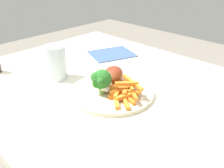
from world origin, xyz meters
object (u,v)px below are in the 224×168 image
object	(u,v)px
chicken_drumstick_far	(114,78)
broccoli_floret_middle	(101,79)
broccoli_floret_front	(101,81)
water_glass	(56,62)
dining_table	(112,117)
carrot_fries_pile	(125,91)
dinner_plate	(112,92)
fork	(167,68)
chicken_drumstick_near	(112,75)

from	to	relation	value
chicken_drumstick_far	broccoli_floret_middle	bearing A→B (deg)	-78.88
broccoli_floret_front	water_glass	size ratio (longest dim) A/B	0.58
dining_table	carrot_fries_pile	size ratio (longest dim) A/B	7.59
dinner_plate	fork	bearing A→B (deg)	86.90
carrot_fries_pile	fork	distance (m)	0.27
carrot_fries_pile	chicken_drumstick_far	distance (m)	0.07
chicken_drumstick_near	water_glass	world-z (taller)	water_glass
broccoli_floret_middle	chicken_drumstick_far	distance (m)	0.07
chicken_drumstick_far	fork	distance (m)	0.24
carrot_fries_pile	chicken_drumstick_near	bearing A→B (deg)	156.85
broccoli_floret_middle	broccoli_floret_front	bearing A→B (deg)	133.60
broccoli_floret_front	carrot_fries_pile	distance (m)	0.07
broccoli_floret_front	chicken_drumstick_far	world-z (taller)	broccoli_floret_front
broccoli_floret_front	chicken_drumstick_far	distance (m)	0.06
broccoli_floret_front	fork	size ratio (longest dim) A/B	0.33
chicken_drumstick_far	water_glass	bearing A→B (deg)	-156.48
dining_table	broccoli_floret_front	world-z (taller)	broccoli_floret_front
dinner_plate	broccoli_floret_front	size ratio (longest dim) A/B	3.84
dining_table	chicken_drumstick_near	xyz separation A→B (m)	(0.01, -0.01, 0.16)
broccoli_floret_front	chicken_drumstick_near	size ratio (longest dim) A/B	0.49
broccoli_floret_front	carrot_fries_pile	xyz separation A→B (m)	(0.06, 0.03, -0.02)
dining_table	dinner_plate	size ratio (longest dim) A/B	3.98
fork	chicken_drumstick_far	bearing A→B (deg)	88.62
dining_table	water_glass	world-z (taller)	water_glass
fork	water_glass	size ratio (longest dim) A/B	1.72
water_glass	chicken_drumstick_near	bearing A→B (deg)	27.46
fork	carrot_fries_pile	bearing A→B (deg)	103.75
carrot_fries_pile	fork	size ratio (longest dim) A/B	0.67
dinner_plate	fork	distance (m)	0.27
carrot_fries_pile	chicken_drumstick_far	bearing A→B (deg)	158.96
carrot_fries_pile	chicken_drumstick_near	distance (m)	0.09
chicken_drumstick_near	water_glass	size ratio (longest dim) A/B	1.19
broccoli_floret_middle	chicken_drumstick_far	world-z (taller)	broccoli_floret_middle
broccoli_floret_middle	chicken_drumstick_near	world-z (taller)	broccoli_floret_middle
chicken_drumstick_far	dining_table	bearing A→B (deg)	145.48
water_glass	broccoli_floret_middle	bearing A→B (deg)	4.61
fork	water_glass	distance (m)	0.39
carrot_fries_pile	dinner_plate	bearing A→B (deg)	-177.61
broccoli_floret_front	chicken_drumstick_near	xyz separation A→B (m)	(-0.02, 0.07, -0.01)
dinner_plate	dining_table	bearing A→B (deg)	134.25
broccoli_floret_middle	fork	bearing A→B (deg)	85.81
dining_table	water_glass	xyz separation A→B (m)	(-0.16, -0.09, 0.18)
dinner_plate	carrot_fries_pile	bearing A→B (deg)	2.39
dinner_plate	carrot_fries_pile	size ratio (longest dim) A/B	1.91
broccoli_floret_front	broccoli_floret_middle	xyz separation A→B (m)	(0.00, -0.00, 0.01)
dinner_plate	water_glass	size ratio (longest dim) A/B	2.21
dinner_plate	water_glass	bearing A→B (deg)	-165.71
broccoli_floret_front	dining_table	bearing A→B (deg)	111.71
carrot_fries_pile	chicken_drumstick_far	world-z (taller)	same
dinner_plate	fork	size ratio (longest dim) A/B	1.28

